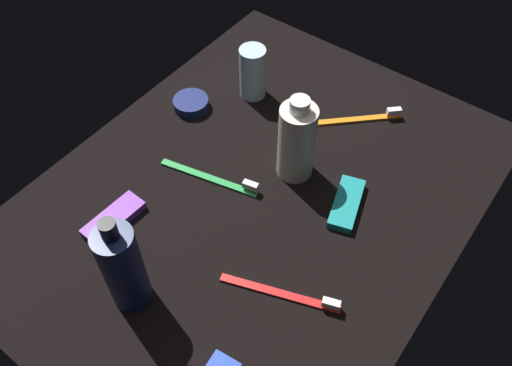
% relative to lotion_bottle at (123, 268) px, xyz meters
% --- Properties ---
extents(ground_plane, '(0.84, 0.64, 0.01)m').
position_rel_lotion_bottle_xyz_m(ground_plane, '(-0.25, 0.03, -0.09)').
color(ground_plane, black).
extents(lotion_bottle, '(0.06, 0.06, 0.19)m').
position_rel_lotion_bottle_xyz_m(lotion_bottle, '(0.00, 0.00, 0.00)').
color(lotion_bottle, '#141E46').
rests_on(lotion_bottle, ground_plane).
extents(bodywash_bottle, '(0.06, 0.06, 0.16)m').
position_rel_lotion_bottle_xyz_m(bodywash_bottle, '(-0.34, 0.05, -0.01)').
color(bodywash_bottle, silver).
rests_on(bodywash_bottle, ground_plane).
extents(deodorant_stick, '(0.05, 0.05, 0.10)m').
position_rel_lotion_bottle_xyz_m(deodorant_stick, '(-0.45, -0.12, -0.03)').
color(deodorant_stick, silver).
rests_on(deodorant_stick, ground_plane).
extents(toothbrush_green, '(0.05, 0.18, 0.02)m').
position_rel_lotion_bottle_xyz_m(toothbrush_green, '(-0.24, -0.04, -0.08)').
color(toothbrush_green, green).
rests_on(toothbrush_green, ground_plane).
extents(toothbrush_orange, '(0.13, 0.14, 0.02)m').
position_rel_lotion_bottle_xyz_m(toothbrush_orange, '(-0.51, 0.08, -0.08)').
color(toothbrush_orange, orange).
rests_on(toothbrush_orange, ground_plane).
extents(toothbrush_red, '(0.07, 0.17, 0.02)m').
position_rel_lotion_bottle_xyz_m(toothbrush_red, '(-0.13, 0.18, -0.08)').
color(toothbrush_red, red).
rests_on(toothbrush_red, ground_plane).
extents(snack_bar_teal, '(0.11, 0.07, 0.01)m').
position_rel_lotion_bottle_xyz_m(snack_bar_teal, '(-0.32, 0.16, -0.07)').
color(snack_bar_teal, teal).
rests_on(snack_bar_teal, ground_plane).
extents(snack_bar_purple, '(0.11, 0.04, 0.01)m').
position_rel_lotion_bottle_xyz_m(snack_bar_purple, '(-0.07, -0.12, -0.07)').
color(snack_bar_purple, purple).
rests_on(snack_bar_purple, ground_plane).
extents(cream_tin_left, '(0.07, 0.07, 0.02)m').
position_rel_lotion_bottle_xyz_m(cream_tin_left, '(-0.35, -0.19, -0.07)').
color(cream_tin_left, navy).
rests_on(cream_tin_left, ground_plane).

